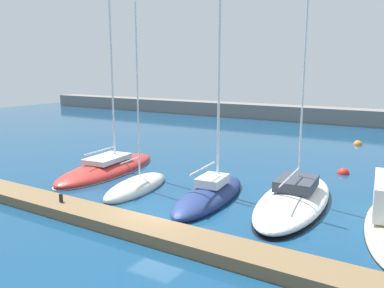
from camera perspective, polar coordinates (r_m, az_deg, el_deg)
ground_plane at (r=20.20m, az=-4.61°, el=-10.88°), size 120.00×120.00×0.00m
dock_pier at (r=18.80m, az=-7.93°, el=-11.78°), size 26.62×1.87×0.54m
breakwater_seawall at (r=57.61m, az=20.34°, el=3.82°), size 108.00×3.45×2.12m
sailboat_red_nearest at (r=29.71m, az=-12.09°, el=-3.33°), size 4.50×10.68×22.74m
sailboat_ivory_second at (r=24.97m, az=-8.02°, el=-6.14°), size 2.66×6.28×11.73m
sailboat_navy_third at (r=22.97m, az=2.58°, el=-7.25°), size 3.27×8.43×14.53m
sailboat_white_fourth at (r=22.68m, az=14.54°, el=-7.75°), size 4.13×10.50×16.03m
mooring_buoy_red at (r=30.52m, az=21.01°, el=-4.04°), size 0.84×0.84×0.84m
mooring_buoy_orange at (r=42.55m, az=22.83°, el=-0.10°), size 0.86×0.86×0.86m
dock_bollard at (r=22.09m, az=-18.41°, el=-7.40°), size 0.20×0.20×0.44m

